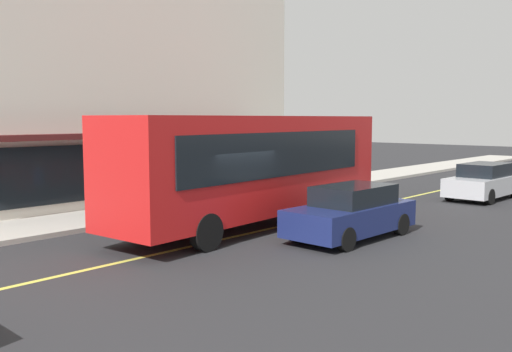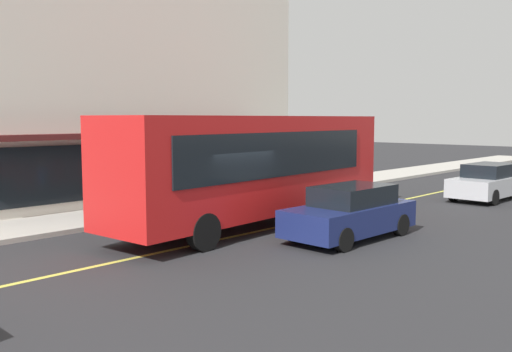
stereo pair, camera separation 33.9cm
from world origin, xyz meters
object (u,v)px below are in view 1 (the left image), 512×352
Objects in this scene: pedestrian_waiting at (100,189)px; car_navy at (351,213)px; bus at (257,164)px; traffic_light at (138,145)px; pedestrian_by_curb at (281,171)px; car_silver at (484,182)px.

car_navy is at bearing -63.64° from pedestrian_waiting.
bus reaches higher than pedestrian_waiting.
traffic_light is 1.94m from pedestrian_waiting.
pedestrian_by_curb is (5.63, 7.25, 0.34)m from car_navy.
bus is 6.75× the size of pedestrian_waiting.
pedestrian_waiting is (-3.59, 7.25, 0.41)m from car_navy.
car_silver is (10.49, 0.05, 0.00)m from car_navy.
pedestrian_by_curb is (7.89, 0.26, -1.45)m from traffic_light.
traffic_light is at bearing -178.11° from pedestrian_by_curb.
traffic_light is 8.03m from pedestrian_by_curb.
car_silver is at bearing -16.54° from bus.
traffic_light reaches higher than pedestrian_by_curb.
car_navy and car_silver have the same top height.
bus is 3.52× the size of traffic_light.
pedestrian_waiting is (-1.33, 0.26, -1.38)m from traffic_light.
traffic_light is 2.05× the size of pedestrian_by_curb.
bus is 2.59× the size of car_navy.
car_navy is 2.60× the size of pedestrian_waiting.
bus is at bearing -51.11° from pedestrian_waiting.
pedestrian_by_curb is (9.22, 0.00, -0.07)m from pedestrian_waiting.
pedestrian_by_curb is at bearing 123.99° from car_silver.
pedestrian_waiting reaches higher than car_navy.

